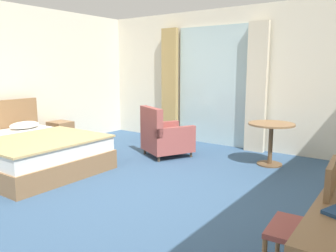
# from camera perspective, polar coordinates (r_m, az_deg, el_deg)

# --- Properties ---
(ground) EXTENTS (6.88, 7.00, 0.10)m
(ground) POSITION_cam_1_polar(r_m,az_deg,el_deg) (4.51, -7.31, -11.57)
(ground) COLOR #38567A
(wall_back) EXTENTS (6.48, 0.12, 2.76)m
(wall_back) POSITION_cam_1_polar(r_m,az_deg,el_deg) (6.92, 11.20, 7.92)
(wall_back) COLOR silver
(wall_back) RESTS_ON ground
(balcony_glass_door) EXTENTS (1.57, 0.02, 2.43)m
(balcony_glass_door) POSITION_cam_1_polar(r_m,az_deg,el_deg) (7.06, 7.46, 6.72)
(balcony_glass_door) COLOR silver
(balcony_glass_door) RESTS_ON ground
(curtain_panel_left) EXTENTS (0.38, 0.10, 2.43)m
(curtain_panel_left) POSITION_cam_1_polar(r_m,az_deg,el_deg) (7.51, 0.30, 7.01)
(curtain_panel_left) COLOR tan
(curtain_panel_left) RESTS_ON ground
(curtain_panel_right) EXTENTS (0.38, 0.10, 2.43)m
(curtain_panel_right) POSITION_cam_1_polar(r_m,az_deg,el_deg) (6.55, 14.83, 6.27)
(curtain_panel_right) COLOR beige
(curtain_panel_right) RESTS_ON ground
(bed) EXTENTS (2.20, 1.76, 1.02)m
(bed) POSITION_cam_1_polar(r_m,az_deg,el_deg) (5.79, -22.83, -3.99)
(bed) COLOR olive
(bed) RESTS_ON ground
(nightstand) EXTENTS (0.43, 0.39, 0.51)m
(nightstand) POSITION_cam_1_polar(r_m,az_deg,el_deg) (7.22, -17.75, -1.27)
(nightstand) COLOR olive
(nightstand) RESTS_ON ground
(desk_chair) EXTENTS (0.43, 0.46, 0.98)m
(desk_chair) POSITION_cam_1_polar(r_m,az_deg,el_deg) (2.64, 23.22, -14.54)
(desk_chair) COLOR #9E4C47
(desk_chair) RESTS_ON ground
(armchair_by_window) EXTENTS (0.99, 1.01, 0.91)m
(armchair_by_window) POSITION_cam_1_polar(r_m,az_deg,el_deg) (6.09, -0.56, -1.87)
(armchair_by_window) COLOR #9E4C47
(armchair_by_window) RESTS_ON ground
(round_cafe_table) EXTENTS (0.74, 0.74, 0.70)m
(round_cafe_table) POSITION_cam_1_polar(r_m,az_deg,el_deg) (5.75, 17.10, -1.28)
(round_cafe_table) COLOR olive
(round_cafe_table) RESTS_ON ground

